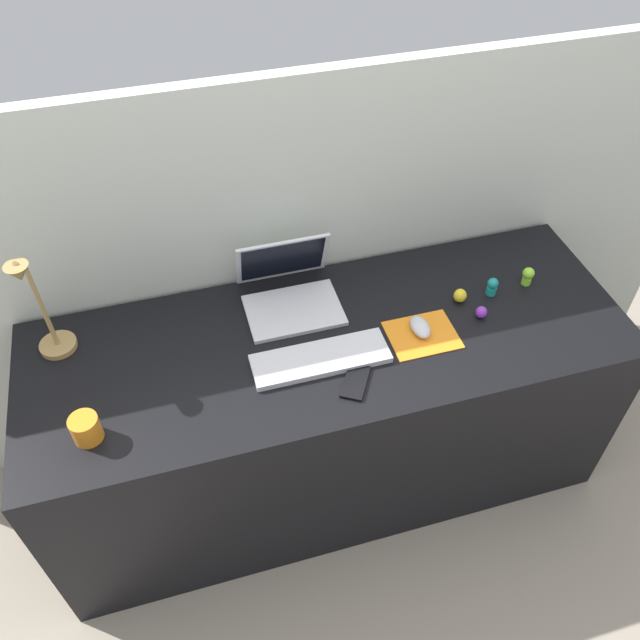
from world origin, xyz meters
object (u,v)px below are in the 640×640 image
Objects in this scene: laptop at (289,287)px; toy_figurine_purple at (481,312)px; toy_figurine_teal at (492,286)px; keyboard at (321,359)px; toy_figurine_yellow at (460,296)px; toy_figurine_lime at (528,275)px; mouse at (420,327)px; coffee_mug at (86,429)px; desk_lamp at (40,311)px; cell_phone at (355,382)px.

toy_figurine_purple is (0.56, -0.24, -0.03)m from laptop.
toy_figurine_teal is at bearing -13.60° from laptop.
keyboard is 8.77× the size of toy_figurine_yellow.
toy_figurine_lime is 0.25m from toy_figurine_yellow.
mouse is at bearing -161.60° from toy_figurine_teal.
coffee_mug is 1.21m from toy_figurine_purple.
mouse is 0.24× the size of desk_lamp.
cell_phone is 0.49m from toy_figurine_purple.
mouse is 2.40× the size of toy_figurine_purple.
coffee_mug is at bearing -170.92° from toy_figurine_lime.
toy_figurine_purple is (1.21, 0.13, -0.02)m from coffee_mug.
toy_figurine_purple is (1.28, -0.20, -0.17)m from desk_lamp.
desk_lamp is (-1.07, 0.21, 0.16)m from mouse.
keyboard reaches higher than cell_phone.
laptop is at bearing 3.37° from desk_lamp.
cell_phone is 0.59m from toy_figurine_teal.
toy_figurine_teal is at bearing 11.63° from keyboard.
toy_figurine_yellow is (0.18, 0.09, 0.00)m from mouse.
keyboard is (0.03, -0.28, -0.04)m from laptop.
toy_figurine_teal is at bearing -4.73° from desk_lamp.
desk_lamp is 5.06× the size of coffee_mug.
toy_figurine_purple reaches higher than cell_phone.
keyboard is 10.26× the size of toy_figurine_purple.
toy_figurine_teal reaches higher than mouse.
cell_phone is at bearing -159.98° from toy_figurine_lime.
keyboard is 0.54m from toy_figurine_purple.
toy_figurine_teal is (0.08, 0.09, 0.01)m from toy_figurine_purple.
mouse is 0.20m from toy_figurine_yellow.
laptop is 0.73× the size of keyboard.
keyboard is 3.20× the size of cell_phone.
mouse is 1.54× the size of toy_figurine_teal.
laptop is at bearing 163.22° from toy_figurine_yellow.
coffee_mug reaches higher than toy_figurine_purple.
toy_figurine_yellow is at bearing 13.75° from keyboard.
toy_figurine_purple is at bearing 1.92° from mouse.
laptop is at bearing 134.91° from cell_phone.
toy_figurine_yellow reaches higher than keyboard.
laptop is 0.79m from toy_figurine_lime.
toy_figurine_teal is at bearing 48.29° from toy_figurine_purple.
cell_phone is 1.98× the size of toy_figurine_lime.
toy_figurine_lime is (0.68, 0.25, 0.03)m from cell_phone.
mouse is at bearing -152.23° from toy_figurine_yellow.
toy_figurine_lime is at bearing 5.15° from toy_figurine_teal.
laptop is at bearing 144.50° from mouse.
laptop is 0.73m from desk_lamp.
mouse is 2.05× the size of toy_figurine_yellow.
toy_figurine_purple is at bearing -23.50° from laptop.
desk_lamp is (-0.72, -0.04, 0.13)m from laptop.
toy_figurine_lime is at bearing 25.31° from toy_figurine_purple.
coffee_mug is 1.19m from toy_figurine_yellow.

